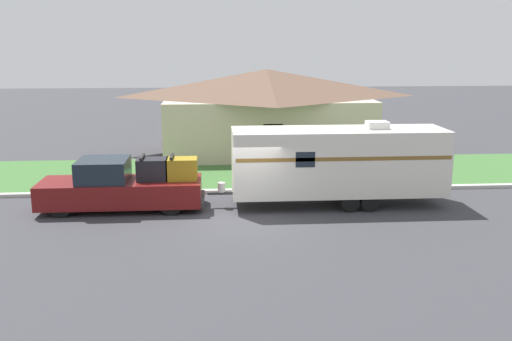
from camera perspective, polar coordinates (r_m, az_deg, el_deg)
The scene contains 7 objects.
ground_plane at distance 20.21m, azimuth -0.87°, elevation -4.94°, with size 120.00×120.00×0.00m, color #38383D.
curb_strip at distance 23.79m, azimuth -1.41°, elevation -2.04°, with size 80.00×0.30×0.14m.
lawn_strip at distance 27.34m, azimuth -1.80°, elevation -0.20°, with size 80.00×7.00×0.03m.
house_across_street at distance 32.39m, azimuth 1.05°, elevation 6.13°, with size 12.04×8.00×4.66m.
pickup_truck at distance 21.81m, azimuth -13.17°, elevation -1.53°, with size 6.06×2.08×2.03m.
travel_trailer at distance 21.87m, azimuth 8.24°, elevation 0.92°, with size 8.99×2.26×3.22m.
mailbox at distance 24.41m, azimuth -13.54°, elevation 0.43°, with size 0.48×0.20×1.42m.
Camera 1 is at (-1.14, -19.22, 6.14)m, focal length 40.00 mm.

